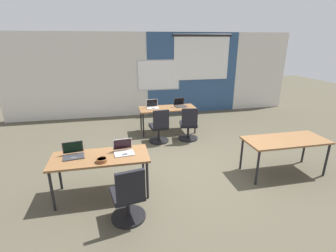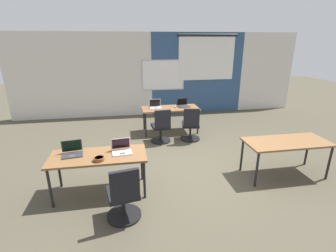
# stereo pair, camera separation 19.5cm
# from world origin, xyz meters

# --- Properties ---
(ground_plane) EXTENTS (24.00, 24.00, 0.00)m
(ground_plane) POSITION_xyz_m (0.00, 0.00, 0.00)
(ground_plane) COLOR #4C4738
(back_wall_assembly) EXTENTS (10.00, 0.27, 2.80)m
(back_wall_assembly) POSITION_xyz_m (0.05, 4.20, 1.41)
(back_wall_assembly) COLOR silver
(back_wall_assembly) RESTS_ON ground
(desk_near_left) EXTENTS (1.60, 0.70, 0.72)m
(desk_near_left) POSITION_xyz_m (-1.75, -0.60, 0.66)
(desk_near_left) COLOR brown
(desk_near_left) RESTS_ON ground
(desk_near_right) EXTENTS (1.60, 0.70, 0.72)m
(desk_near_right) POSITION_xyz_m (1.75, -0.60, 0.66)
(desk_near_right) COLOR brown
(desk_near_right) RESTS_ON ground
(desk_far_center) EXTENTS (1.60, 0.70, 0.72)m
(desk_far_center) POSITION_xyz_m (0.00, 2.20, 0.66)
(desk_far_center) COLOR brown
(desk_far_center) RESTS_ON ground
(laptop_far_left) EXTENTS (0.34, 0.28, 0.24)m
(laptop_far_left) POSITION_xyz_m (-0.42, 2.27, 0.77)
(laptop_far_left) COLOR silver
(laptop_far_left) RESTS_ON desk_far_center
(chair_far_left) EXTENTS (0.52, 0.56, 0.92)m
(chair_far_left) POSITION_xyz_m (-0.38, 1.46, 0.38)
(chair_far_left) COLOR black
(chair_far_left) RESTS_ON ground
(laptop_near_left_inner) EXTENTS (0.36, 0.33, 0.23)m
(laptop_near_left_inner) POSITION_xyz_m (-1.36, -0.55, 0.77)
(laptop_near_left_inner) COLOR #B7B7BC
(laptop_near_left_inner) RESTS_ON desk_near_left
(chair_near_left_inner) EXTENTS (0.52, 0.57, 0.92)m
(chair_near_left_inner) POSITION_xyz_m (-1.35, -1.39, 0.38)
(chair_near_left_inner) COLOR black
(chair_near_left_inner) RESTS_ON ground
(laptop_far_right) EXTENTS (0.37, 0.32, 0.23)m
(laptop_far_right) POSITION_xyz_m (0.39, 2.29, 0.77)
(laptop_far_right) COLOR #333338
(laptop_far_right) RESTS_ON desk_far_center
(mouse_far_right) EXTENTS (0.07, 0.11, 0.03)m
(mouse_far_right) POSITION_xyz_m (0.15, 2.22, 0.74)
(mouse_far_right) COLOR #B2B2B7
(mouse_far_right) RESTS_ON desk_far_center
(chair_far_right) EXTENTS (0.52, 0.57, 0.92)m
(chair_far_right) POSITION_xyz_m (0.41, 1.45, 0.38)
(chair_far_right) COLOR black
(chair_far_right) RESTS_ON ground
(laptop_near_left_end) EXTENTS (0.37, 0.32, 0.23)m
(laptop_near_left_end) POSITION_xyz_m (-2.18, -0.50, 0.77)
(laptop_near_left_end) COLOR #333338
(laptop_near_left_end) RESTS_ON desk_near_left
(snack_bowl) EXTENTS (0.18, 0.18, 0.06)m
(snack_bowl) POSITION_xyz_m (-1.71, -0.81, 0.76)
(snack_bowl) COLOR brown
(snack_bowl) RESTS_ON desk_near_left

